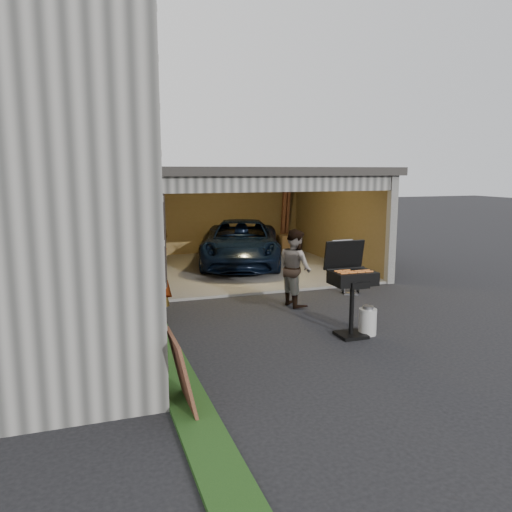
{
  "coord_description": "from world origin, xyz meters",
  "views": [
    {
      "loc": [
        -3.33,
        -7.02,
        2.81
      ],
      "look_at": [
        -0.16,
        2.15,
        1.15
      ],
      "focal_mm": 35.0,
      "sensor_mm": 36.0,
      "label": 1
    }
  ],
  "objects_px": {
    "bbq_grill": "(351,281)",
    "plywood_panel": "(182,373)",
    "hand_truck": "(351,286)",
    "man": "(295,268)",
    "woman": "(159,275)",
    "minivan": "(241,245)",
    "propane_tank": "(368,322)"
  },
  "relations": [
    {
      "from": "bbq_grill",
      "to": "plywood_panel",
      "type": "bearing_deg",
      "value": -151.59
    },
    {
      "from": "hand_truck",
      "to": "man",
      "type": "bearing_deg",
      "value": -140.61
    },
    {
      "from": "woman",
      "to": "hand_truck",
      "type": "distance_m",
      "value": 4.62
    },
    {
      "from": "hand_truck",
      "to": "bbq_grill",
      "type": "bearing_deg",
      "value": -97.62
    },
    {
      "from": "man",
      "to": "plywood_panel",
      "type": "bearing_deg",
      "value": 133.63
    },
    {
      "from": "plywood_panel",
      "to": "hand_truck",
      "type": "distance_m",
      "value": 6.49
    },
    {
      "from": "minivan",
      "to": "man",
      "type": "xyz_separation_m",
      "value": [
        -0.22,
        -4.5,
        0.15
      ]
    },
    {
      "from": "propane_tank",
      "to": "plywood_panel",
      "type": "relative_size",
      "value": 0.49
    },
    {
      "from": "bbq_grill",
      "to": "plywood_panel",
      "type": "distance_m",
      "value": 3.72
    },
    {
      "from": "minivan",
      "to": "propane_tank",
      "type": "height_order",
      "value": "minivan"
    },
    {
      "from": "minivan",
      "to": "propane_tank",
      "type": "relative_size",
      "value": 10.27
    },
    {
      "from": "woman",
      "to": "plywood_panel",
      "type": "bearing_deg",
      "value": -18.64
    },
    {
      "from": "bbq_grill",
      "to": "propane_tank",
      "type": "bearing_deg",
      "value": -7.59
    },
    {
      "from": "minivan",
      "to": "bbq_grill",
      "type": "distance_m",
      "value": 6.66
    },
    {
      "from": "minivan",
      "to": "plywood_panel",
      "type": "xyz_separation_m",
      "value": [
        -3.36,
        -8.4,
        -0.2
      ]
    },
    {
      "from": "man",
      "to": "woman",
      "type": "bearing_deg",
      "value": 87.58
    },
    {
      "from": "bbq_grill",
      "to": "hand_truck",
      "type": "relative_size",
      "value": 1.69
    },
    {
      "from": "minivan",
      "to": "woman",
      "type": "height_order",
      "value": "woman"
    },
    {
      "from": "bbq_grill",
      "to": "hand_truck",
      "type": "height_order",
      "value": "bbq_grill"
    },
    {
      "from": "hand_truck",
      "to": "propane_tank",
      "type": "bearing_deg",
      "value": -91.78
    },
    {
      "from": "bbq_grill",
      "to": "propane_tank",
      "type": "distance_m",
      "value": 0.81
    },
    {
      "from": "bbq_grill",
      "to": "minivan",
      "type": "bearing_deg",
      "value": 88.94
    },
    {
      "from": "man",
      "to": "propane_tank",
      "type": "height_order",
      "value": "man"
    },
    {
      "from": "woman",
      "to": "man",
      "type": "xyz_separation_m",
      "value": [
        2.88,
        0.26,
        -0.08
      ]
    },
    {
      "from": "plywood_panel",
      "to": "hand_truck",
      "type": "relative_size",
      "value": 0.97
    },
    {
      "from": "minivan",
      "to": "man",
      "type": "height_order",
      "value": "man"
    },
    {
      "from": "minivan",
      "to": "hand_truck",
      "type": "bearing_deg",
      "value": -52.14
    },
    {
      "from": "woman",
      "to": "bbq_grill",
      "type": "distance_m",
      "value": 3.53
    },
    {
      "from": "woman",
      "to": "hand_truck",
      "type": "xyz_separation_m",
      "value": [
        4.5,
        0.76,
        -0.71
      ]
    },
    {
      "from": "propane_tank",
      "to": "hand_truck",
      "type": "bearing_deg",
      "value": 65.89
    },
    {
      "from": "plywood_panel",
      "to": "hand_truck",
      "type": "xyz_separation_m",
      "value": [
        4.76,
        4.4,
        -0.28
      ]
    },
    {
      "from": "minivan",
      "to": "man",
      "type": "distance_m",
      "value": 4.51
    }
  ]
}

